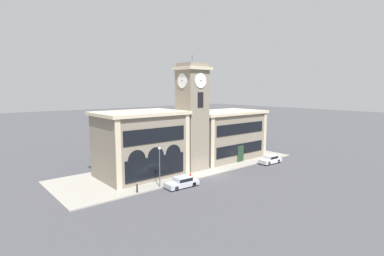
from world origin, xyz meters
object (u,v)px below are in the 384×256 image
Objects in this scene: parked_car_mid at (270,159)px; fire_hydrant at (190,176)px; parked_car_near at (182,182)px; street_lamp at (160,160)px; bollard at (137,188)px.

fire_hydrant is (-16.35, 1.43, -0.15)m from parked_car_mid.
street_lamp is at bearing -28.85° from parked_car_near.
parked_car_mid is 21.57m from street_lamp.
street_lamp is 5.91× the size of fire_hydrant.
parked_car_near is at bearing -14.82° from bollard.
fire_hydrant is at bearing -1.91° from parked_car_mid.
fire_hydrant is (2.59, 1.43, -0.12)m from parked_car_near.
parked_car_near is 4.04m from street_lamp.
parked_car_mid reaches higher than parked_car_near.
parked_car_mid is 24.64m from bollard.
street_lamp is at bearing -0.91° from parked_car_mid.
parked_car_near reaches higher than fire_hydrant.
bollard is at bearing -0.40° from parked_car_mid.
street_lamp reaches higher than bollard.
street_lamp is at bearing -0.11° from bollard.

